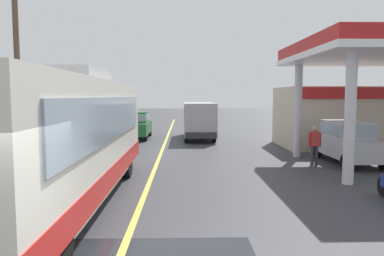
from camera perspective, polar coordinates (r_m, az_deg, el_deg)
The scene contains 9 objects.
ground at distance 24.92m, azimuth -3.99°, elevation -1.64°, with size 120.00×120.00×0.00m, color #38383D.
lane_divider_stripe at distance 19.97m, azimuth -4.65°, elevation -3.30°, with size 0.16×50.00×0.01m, color #D8CC4C.
coach_bus_main at distance 10.10m, azimuth -19.50°, elevation -1.97°, with size 2.60×11.04×3.69m.
gas_station_roadside at distance 20.69m, azimuth 24.91°, elevation 3.82°, with size 9.10×11.95×5.10m.
car_at_pump at distance 17.10m, azimuth 23.26°, elevation -1.70°, with size 1.70×4.20×1.82m.
minibus_opposing_lane at distance 24.68m, azimuth 1.09°, elevation 1.74°, with size 2.04×6.13×2.44m.
pedestrian_near_pump at distance 16.03m, azimuth 18.74°, elevation -2.27°, with size 0.55×0.22×1.66m.
car_trailing_behind_bus at distance 25.19m, azimuth -8.65°, elevation 0.71°, with size 1.70×4.20×1.82m.
utility_pole_roadside at distance 17.38m, azimuth -25.84°, elevation 10.40°, with size 1.80×0.24×8.97m.
Camera 1 is at (1.16, -4.72, 2.91)m, focal length 33.90 mm.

